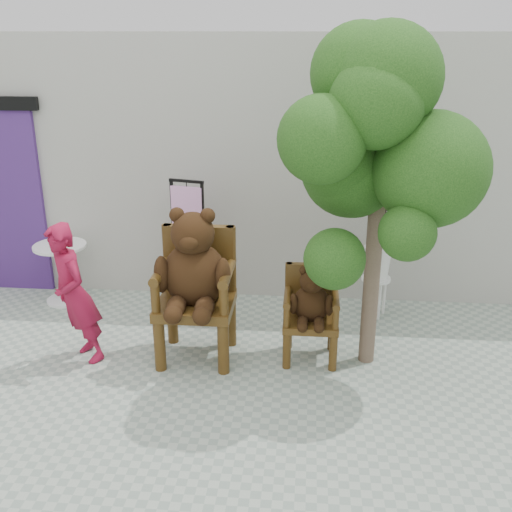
# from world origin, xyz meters

# --- Properties ---
(ground_plane) EXTENTS (60.00, 60.00, 0.00)m
(ground_plane) POSITION_xyz_m (0.00, 0.00, 0.00)
(ground_plane) COLOR #95A190
(ground_plane) RESTS_ON ground
(back_wall) EXTENTS (9.00, 1.00, 3.00)m
(back_wall) POSITION_xyz_m (0.00, 3.10, 1.50)
(back_wall) COLOR #ADABA2
(back_wall) RESTS_ON ground
(chair_big) EXTENTS (0.72, 0.80, 1.52)m
(chair_big) POSITION_xyz_m (-0.32, 1.12, 0.86)
(chair_big) COLOR #3D270D
(chair_big) RESTS_ON ground
(chair_small) EXTENTS (0.52, 0.52, 0.96)m
(chair_small) POSITION_xyz_m (0.78, 1.19, 0.57)
(chair_small) COLOR #3D270D
(chair_small) RESTS_ON ground
(person) EXTENTS (0.60, 0.60, 1.40)m
(person) POSITION_xyz_m (-1.43, 0.92, 0.70)
(person) COLOR maroon
(person) RESTS_ON ground
(cafe_table) EXTENTS (0.60, 0.60, 0.70)m
(cafe_table) POSITION_xyz_m (-2.11, 2.23, 0.44)
(cafe_table) COLOR white
(cafe_table) RESTS_ON ground
(display_stand) EXTENTS (0.52, 0.44, 1.51)m
(display_stand) POSITION_xyz_m (-0.59, 2.17, 0.58)
(display_stand) COLOR black
(display_stand) RESTS_ON ground
(stool_bucket) EXTENTS (0.32, 0.32, 1.45)m
(stool_bucket) POSITION_xyz_m (1.49, 2.19, 0.64)
(stool_bucket) COLOR white
(stool_bucket) RESTS_ON ground
(tree) EXTENTS (1.74, 1.39, 3.10)m
(tree) POSITION_xyz_m (1.24, 1.03, 2.16)
(tree) COLOR #4F3D2F
(tree) RESTS_ON ground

